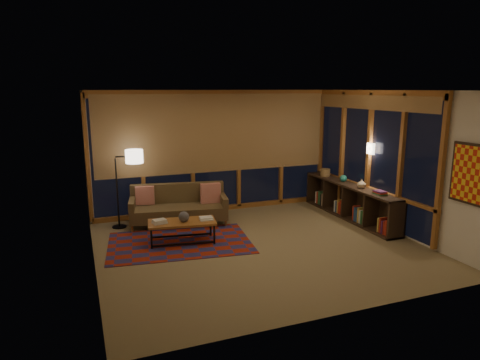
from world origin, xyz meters
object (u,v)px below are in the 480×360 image
object	(u,v)px
coffee_table	(182,232)
sofa	(179,206)
bookshelf	(350,201)
floor_lamp	(117,189)

from	to	relation	value
coffee_table	sofa	bearing A→B (deg)	89.16
sofa	coffee_table	size ratio (longest dim) A/B	1.61
sofa	bookshelf	world-z (taller)	sofa
floor_lamp	bookshelf	xyz separation A→B (m)	(4.69, -1.12, -0.42)
floor_lamp	bookshelf	world-z (taller)	floor_lamp
sofa	bookshelf	size ratio (longest dim) A/B	0.65
coffee_table	floor_lamp	distance (m)	1.74
coffee_table	bookshelf	size ratio (longest dim) A/B	0.41
sofa	coffee_table	distance (m)	1.09
floor_lamp	coffee_table	bearing A→B (deg)	-40.13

